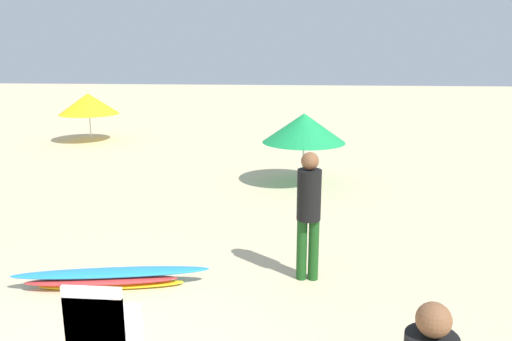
# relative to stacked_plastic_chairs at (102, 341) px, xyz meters

# --- Properties ---
(stacked_plastic_chairs) EXTENTS (0.48, 0.48, 1.29)m
(stacked_plastic_chairs) POSITION_rel_stacked_plastic_chairs_xyz_m (0.00, 0.00, 0.00)
(stacked_plastic_chairs) COLOR white
(stacked_plastic_chairs) RESTS_ON ground
(surfboard_pile) EXTENTS (2.60, 0.74, 0.24)m
(surfboard_pile) POSITION_rel_stacked_plastic_chairs_xyz_m (-0.89, 2.34, -0.61)
(surfboard_pile) COLOR yellow
(surfboard_pile) RESTS_ON ground
(lifeguard_near_center) EXTENTS (0.32, 0.32, 1.78)m
(lifeguard_near_center) POSITION_rel_stacked_plastic_chairs_xyz_m (1.73, 2.82, 0.28)
(lifeguard_near_center) COLOR #194C19
(lifeguard_near_center) RESTS_ON ground
(beach_umbrella_left) EXTENTS (1.90, 1.90, 1.65)m
(beach_umbrella_left) POSITION_rel_stacked_plastic_chairs_xyz_m (1.70, 7.76, 0.58)
(beach_umbrella_left) COLOR beige
(beach_umbrella_left) RESTS_ON ground
(beach_umbrella_mid) EXTENTS (1.99, 1.99, 1.63)m
(beach_umbrella_mid) POSITION_rel_stacked_plastic_chairs_xyz_m (-5.46, 12.69, 0.53)
(beach_umbrella_mid) COLOR beige
(beach_umbrella_mid) RESTS_ON ground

